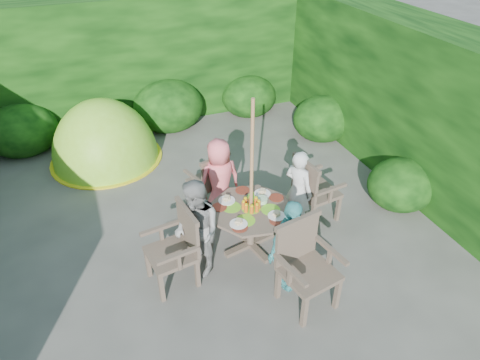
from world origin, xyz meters
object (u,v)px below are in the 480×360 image
object	(u,v)px
patio_table	(251,214)
garden_chair_right	(313,189)
child_right	(298,191)
child_back	(220,180)
parasol_pole	(252,180)
child_left	(197,229)
dome_tent	(108,159)
garden_chair_left	(177,247)
child_front	(289,245)
garden_chair_back	(210,180)
garden_chair_front	(305,263)

from	to	relation	value
patio_table	garden_chair_right	bearing A→B (deg)	12.32
child_right	garden_chair_right	bearing A→B (deg)	-99.69
patio_table	child_back	bearing A→B (deg)	102.29
parasol_pole	child_left	bearing A→B (deg)	-167.98
parasol_pole	garden_chair_right	size ratio (longest dim) A/B	2.18
parasol_pole	garden_chair_right	xyz separation A→B (m)	(1.07, 0.23, -0.56)
parasol_pole	child_back	size ratio (longest dim) A/B	1.70
child_back	dome_tent	size ratio (longest dim) A/B	0.57
garden_chair_left	child_front	size ratio (longest dim) A/B	0.80
child_right	child_left	world-z (taller)	child_left
child_right	child_back	distance (m)	1.13
garden_chair_back	child_back	bearing A→B (deg)	81.50
parasol_pole	garden_chair_back	world-z (taller)	parasol_pole
garden_chair_right	child_back	distance (m)	1.35
child_right	child_left	bearing A→B (deg)	79.00
patio_table	garden_chair_left	distance (m)	1.09
child_back	dome_tent	bearing A→B (deg)	-61.50
garden_chair_back	child_front	xyz separation A→B (m)	(0.39, -1.86, 0.14)
dome_tent	garden_chair_front	bearing A→B (deg)	-78.69
garden_chair_front	child_left	bearing A→B (deg)	127.57
child_left	child_back	size ratio (longest dim) A/B	1.04
parasol_pole	child_front	size ratio (longest dim) A/B	1.76
garden_chair_back	garden_chair_front	bearing A→B (deg)	83.09
parasol_pole	child_front	xyz separation A→B (m)	(0.17, -0.78, -0.47)
child_front	dome_tent	world-z (taller)	child_front
garden_chair_right	child_right	size ratio (longest dim) A/B	0.81
patio_table	parasol_pole	world-z (taller)	parasol_pole
child_left	child_front	world-z (taller)	child_left
child_back	child_front	bearing A→B (deg)	99.06
garden_chair_front	garden_chair_left	bearing A→B (deg)	136.43
patio_table	child_left	xyz separation A→B (m)	(-0.79, -0.17, 0.12)
garden_chair_right	garden_chair_left	world-z (taller)	garden_chair_right
garden_chair_back	patio_table	bearing A→B (deg)	83.00
patio_table	garden_chair_left	xyz separation A→B (m)	(-1.07, -0.23, -0.01)
patio_table	child_front	world-z (taller)	child_front
garden_chair_right	garden_chair_left	distance (m)	2.18
child_left	dome_tent	size ratio (longest dim) A/B	0.59
patio_table	child_right	distance (m)	0.80
patio_table	child_back	world-z (taller)	child_back
dome_tent	parasol_pole	bearing A→B (deg)	-75.14
parasol_pole	child_back	xyz separation A→B (m)	(-0.17, 0.78, -0.45)
garden_chair_front	child_front	size ratio (longest dim) A/B	0.85
garden_chair_front	child_left	size ratio (longest dim) A/B	0.79
child_left	garden_chair_left	bearing A→B (deg)	-85.69
child_left	child_right	bearing A→B (deg)	93.29
garden_chair_left	garden_chair_back	distance (m)	1.56
dome_tent	garden_chair_left	bearing A→B (deg)	-93.44
parasol_pole	patio_table	bearing A→B (deg)	24.82
patio_table	parasol_pole	distance (m)	0.55
child_front	garden_chair_back	bearing A→B (deg)	75.37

